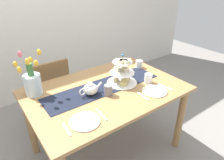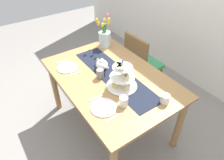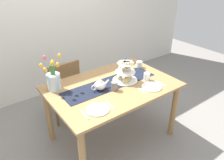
{
  "view_description": "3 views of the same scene",
  "coord_description": "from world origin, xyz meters",
  "px_view_note": "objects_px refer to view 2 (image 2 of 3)",
  "views": [
    {
      "loc": [
        -0.92,
        -1.36,
        1.74
      ],
      "look_at": [
        0.06,
        -0.01,
        0.85
      ],
      "focal_mm": 32.28,
      "sensor_mm": 36.0,
      "label": 1
    },
    {
      "loc": [
        1.37,
        -0.93,
        2.06
      ],
      "look_at": [
        0.1,
        -0.05,
        0.81
      ],
      "focal_mm": 32.35,
      "sensor_mm": 36.0,
      "label": 2
    },
    {
      "loc": [
        -1.3,
        -1.76,
        2.02
      ],
      "look_at": [
        -0.0,
        0.0,
        0.84
      ],
      "focal_mm": 34.84,
      "sensor_mm": 36.0,
      "label": 3
    }
  ],
  "objects_px": {
    "chair_left": "(141,62)",
    "dining_table": "(111,85)",
    "tulip_vase": "(105,37)",
    "mug_grey": "(100,74)",
    "dinner_plate_left": "(67,67)",
    "fork_left": "(62,62)",
    "fork_right": "(95,98)",
    "mug_white_text": "(124,102)",
    "cream_jug": "(165,99)",
    "dinner_plate_right": "(104,107)",
    "knife_left": "(73,74)",
    "tiered_cake_stand": "(122,77)",
    "knife_right": "(113,118)",
    "teapot": "(102,64)"
  },
  "relations": [
    {
      "from": "chair_left",
      "to": "knife_left",
      "type": "relative_size",
      "value": 5.35
    },
    {
      "from": "dining_table",
      "to": "knife_left",
      "type": "bearing_deg",
      "value": -129.69
    },
    {
      "from": "cream_jug",
      "to": "mug_grey",
      "type": "relative_size",
      "value": 0.89
    },
    {
      "from": "tulip_vase",
      "to": "teapot",
      "type": "bearing_deg",
      "value": -36.55
    },
    {
      "from": "dining_table",
      "to": "mug_white_text",
      "type": "distance_m",
      "value": 0.46
    },
    {
      "from": "chair_left",
      "to": "mug_grey",
      "type": "xyz_separation_m",
      "value": [
        0.27,
        -0.82,
        0.32
      ]
    },
    {
      "from": "dinner_plate_left",
      "to": "fork_left",
      "type": "distance_m",
      "value": 0.15
    },
    {
      "from": "mug_grey",
      "to": "dinner_plate_left",
      "type": "bearing_deg",
      "value": -150.0
    },
    {
      "from": "tulip_vase",
      "to": "chair_left",
      "type": "bearing_deg",
      "value": 58.46
    },
    {
      "from": "dinner_plate_left",
      "to": "mug_white_text",
      "type": "distance_m",
      "value": 0.82
    },
    {
      "from": "fork_right",
      "to": "tiered_cake_stand",
      "type": "bearing_deg",
      "value": 89.35
    },
    {
      "from": "chair_left",
      "to": "knife_right",
      "type": "xyz_separation_m",
      "value": [
        0.8,
        -1.02,
        0.27
      ]
    },
    {
      "from": "fork_left",
      "to": "chair_left",
      "type": "bearing_deg",
      "value": 77.65
    },
    {
      "from": "tiered_cake_stand",
      "to": "mug_grey",
      "type": "relative_size",
      "value": 3.2
    },
    {
      "from": "mug_white_text",
      "to": "tulip_vase",
      "type": "bearing_deg",
      "value": 155.62
    },
    {
      "from": "knife_left",
      "to": "knife_right",
      "type": "height_order",
      "value": "same"
    },
    {
      "from": "knife_right",
      "to": "tulip_vase",
      "type": "bearing_deg",
      "value": 150.13
    },
    {
      "from": "chair_left",
      "to": "fork_left",
      "type": "height_order",
      "value": "chair_left"
    },
    {
      "from": "teapot",
      "to": "dinner_plate_left",
      "type": "relative_size",
      "value": 1.04
    },
    {
      "from": "tiered_cake_stand",
      "to": "fork_right",
      "type": "distance_m",
      "value": 0.32
    },
    {
      "from": "knife_right",
      "to": "mug_white_text",
      "type": "bearing_deg",
      "value": 113.9
    },
    {
      "from": "mug_grey",
      "to": "dinner_plate_right",
      "type": "bearing_deg",
      "value": -28.25
    },
    {
      "from": "chair_left",
      "to": "tiered_cake_stand",
      "type": "height_order",
      "value": "tiered_cake_stand"
    },
    {
      "from": "cream_jug",
      "to": "teapot",
      "type": "bearing_deg",
      "value": -166.61
    },
    {
      "from": "dinner_plate_left",
      "to": "dining_table",
      "type": "bearing_deg",
      "value": 37.44
    },
    {
      "from": "teapot",
      "to": "knife_right",
      "type": "relative_size",
      "value": 1.4
    },
    {
      "from": "chair_left",
      "to": "dining_table",
      "type": "bearing_deg",
      "value": -66.1
    },
    {
      "from": "cream_jug",
      "to": "fork_right",
      "type": "distance_m",
      "value": 0.63
    },
    {
      "from": "tulip_vase",
      "to": "mug_white_text",
      "type": "distance_m",
      "value": 1.08
    },
    {
      "from": "chair_left",
      "to": "knife_left",
      "type": "height_order",
      "value": "chair_left"
    },
    {
      "from": "knife_left",
      "to": "knife_right",
      "type": "relative_size",
      "value": 1.0
    },
    {
      "from": "knife_left",
      "to": "fork_right",
      "type": "relative_size",
      "value": 1.13
    },
    {
      "from": "fork_right",
      "to": "mug_white_text",
      "type": "height_order",
      "value": "mug_white_text"
    },
    {
      "from": "fork_right",
      "to": "mug_grey",
      "type": "height_order",
      "value": "mug_grey"
    },
    {
      "from": "dining_table",
      "to": "knife_right",
      "type": "relative_size",
      "value": 8.56
    },
    {
      "from": "fork_left",
      "to": "knife_left",
      "type": "bearing_deg",
      "value": 0.0
    },
    {
      "from": "tulip_vase",
      "to": "knife_right",
      "type": "xyz_separation_m",
      "value": [
        1.06,
        -0.61,
        -0.13
      ]
    },
    {
      "from": "tulip_vase",
      "to": "dinner_plate_left",
      "type": "bearing_deg",
      "value": -73.7
    },
    {
      "from": "dinner_plate_left",
      "to": "fork_right",
      "type": "xyz_separation_m",
      "value": [
        0.59,
        0.0,
        -0.0
      ]
    },
    {
      "from": "tiered_cake_stand",
      "to": "fork_left",
      "type": "distance_m",
      "value": 0.8
    },
    {
      "from": "tiered_cake_stand",
      "to": "cream_jug",
      "type": "bearing_deg",
      "value": 24.51
    },
    {
      "from": "knife_left",
      "to": "mug_grey",
      "type": "xyz_separation_m",
      "value": [
        0.21,
        0.2,
        0.05
      ]
    },
    {
      "from": "chair_left",
      "to": "dinner_plate_left",
      "type": "bearing_deg",
      "value": -94.42
    },
    {
      "from": "tiered_cake_stand",
      "to": "mug_grey",
      "type": "height_order",
      "value": "tiered_cake_stand"
    },
    {
      "from": "knife_left",
      "to": "dinner_plate_right",
      "type": "distance_m",
      "value": 0.59
    },
    {
      "from": "tulip_vase",
      "to": "mug_grey",
      "type": "distance_m",
      "value": 0.67
    },
    {
      "from": "dining_table",
      "to": "mug_white_text",
      "type": "xyz_separation_m",
      "value": [
        0.41,
        -0.14,
        0.16
      ]
    },
    {
      "from": "cream_jug",
      "to": "fork_left",
      "type": "height_order",
      "value": "cream_jug"
    },
    {
      "from": "knife_right",
      "to": "dining_table",
      "type": "bearing_deg",
      "value": 147.61
    },
    {
      "from": "cream_jug",
      "to": "dinner_plate_right",
      "type": "xyz_separation_m",
      "value": [
        -0.25,
        -0.48,
        -0.04
      ]
    }
  ]
}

